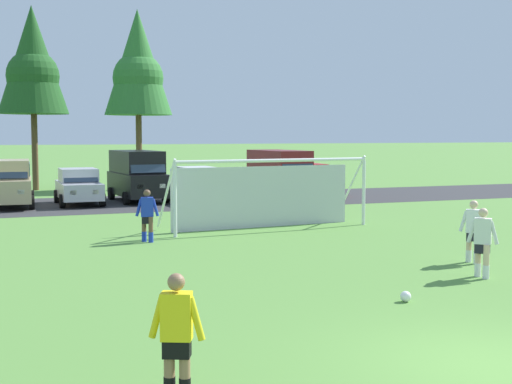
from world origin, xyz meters
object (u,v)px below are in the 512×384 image
(player_striker_near, at_px, (473,232))
(parked_car_slot_right, at_px, (308,179))
(parked_car_slot_far_left, at_px, (10,183))
(parked_car_slot_center_left, at_px, (137,174))
(parked_car_slot_center, at_px, (198,184))
(referee, at_px, (177,338))
(parked_car_slot_left, at_px, (79,186))
(player_defender_far, at_px, (482,243))
(player_midfield_center, at_px, (147,216))
(soccer_goal, at_px, (266,192))
(parked_car_slot_center_right, at_px, (280,173))
(soccer_ball, at_px, (406,296))

(player_striker_near, bearing_deg, parked_car_slot_right, 77.21)
(parked_car_slot_far_left, relative_size, parked_car_slot_center_left, 0.95)
(parked_car_slot_far_left, bearing_deg, player_striker_near, -60.07)
(parked_car_slot_center, distance_m, parked_car_slot_right, 6.82)
(referee, relative_size, parked_car_slot_far_left, 0.35)
(parked_car_slot_far_left, xyz_separation_m, parked_car_slot_left, (3.09, -0.01, -0.24))
(parked_car_slot_center_left, bearing_deg, player_striker_near, -75.90)
(parked_car_slot_left, bearing_deg, player_striker_near, -67.54)
(player_striker_near, relative_size, parked_car_slot_center_left, 0.33)
(parked_car_slot_right, bearing_deg, player_defender_far, -104.38)
(parked_car_slot_far_left, bearing_deg, player_midfield_center, -73.34)
(referee, bearing_deg, parked_car_slot_right, 61.95)
(soccer_goal, xyz_separation_m, parked_car_slot_center, (0.38, 10.20, -0.42))
(player_striker_near, relative_size, parked_car_slot_left, 0.39)
(parked_car_slot_center_left, height_order, parked_car_slot_right, parked_car_slot_center_left)
(parked_car_slot_center, bearing_deg, parked_car_slot_right, 11.62)
(soccer_goal, bearing_deg, parked_car_slot_center_right, 64.64)
(parked_car_slot_far_left, bearing_deg, referee, -86.85)
(player_striker_near, height_order, player_midfield_center, same)
(parked_car_slot_center_left, xyz_separation_m, parked_car_slot_center_right, (7.00, -1.65, 0.00))
(parked_car_slot_center_left, bearing_deg, player_midfield_center, -99.73)
(player_striker_near, height_order, parked_car_slot_center, parked_car_slot_center)
(soccer_ball, bearing_deg, parked_car_slot_center_left, 92.45)
(parked_car_slot_center_left, bearing_deg, player_defender_far, -79.51)
(parked_car_slot_left, xyz_separation_m, parked_car_slot_center_right, (9.93, -1.00, 0.47))
(soccer_goal, height_order, player_striker_near, soccer_goal)
(player_midfield_center, height_order, parked_car_slot_right, parked_car_slot_right)
(soccer_ball, relative_size, player_defender_far, 0.13)
(parked_car_slot_center, height_order, parked_car_slot_center_right, parked_car_slot_center_right)
(referee, distance_m, parked_car_slot_left, 25.61)
(soccer_ball, relative_size, player_midfield_center, 0.13)
(parked_car_slot_far_left, xyz_separation_m, parked_car_slot_right, (15.46, 0.81, -0.24))
(soccer_ball, height_order, parked_car_slot_center_left, parked_car_slot_center_left)
(player_midfield_center, relative_size, parked_car_slot_left, 0.39)
(referee, bearing_deg, parked_car_slot_center_right, 64.69)
(parked_car_slot_left, bearing_deg, soccer_ball, -79.98)
(parked_car_slot_center_left, relative_size, parked_car_slot_right, 1.15)
(player_midfield_center, height_order, parked_car_slot_center, parked_car_slot_center)
(soccer_ball, bearing_deg, referee, -147.89)
(player_defender_far, bearing_deg, player_midfield_center, 127.45)
(soccer_goal, relative_size, referee, 4.61)
(soccer_ball, height_order, parked_car_slot_left, parked_car_slot_left)
(player_midfield_center, height_order, parked_car_slot_center_right, parked_car_slot_center_right)
(player_midfield_center, xyz_separation_m, parked_car_slot_right, (11.71, 13.36, 0.05))
(parked_car_slot_center_left, bearing_deg, parked_car_slot_far_left, -173.92)
(soccer_goal, height_order, parked_car_slot_center, soccer_goal)
(referee, height_order, parked_car_slot_center, parked_car_slot_center)
(soccer_goal, bearing_deg, referee, -115.28)
(referee, distance_m, parked_car_slot_center_right, 27.17)
(player_striker_near, bearing_deg, player_defender_far, -121.59)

